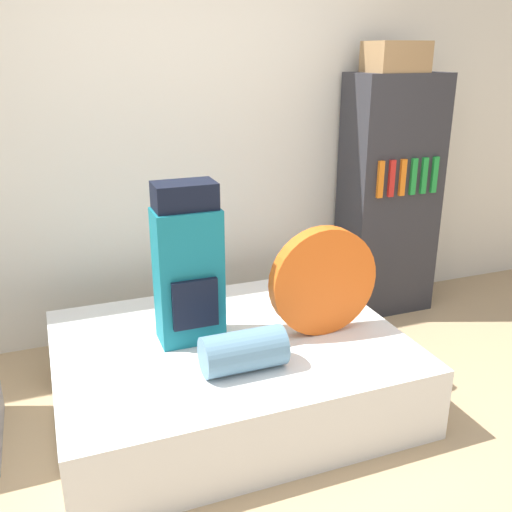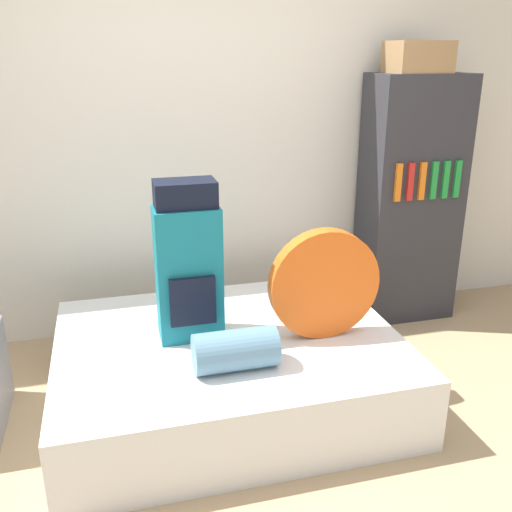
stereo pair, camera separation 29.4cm
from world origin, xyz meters
name	(u,v)px [view 2 (the right image)]	position (x,y,z in m)	size (l,w,h in m)	color
ground_plane	(279,471)	(0.00, 0.00, 0.00)	(16.00, 16.00, 0.00)	tan
wall_back	(207,138)	(0.00, 1.68, 1.30)	(8.00, 0.05, 2.60)	silver
bed	(229,369)	(-0.10, 0.63, 0.20)	(1.82, 1.40, 0.39)	white
backpack	(188,264)	(-0.29, 0.70, 0.80)	(0.33, 0.24, 0.85)	#14707F
tent_bag	(324,284)	(0.40, 0.53, 0.69)	(0.60, 0.09, 0.60)	#E05B19
sleeping_roll	(235,350)	(-0.13, 0.30, 0.49)	(0.40, 0.20, 0.20)	#5B849E
bookshelf	(410,200)	(1.38, 1.42, 0.85)	(0.65, 0.41, 1.71)	#2D2D33
cardboard_box	(418,57)	(1.32, 1.38, 1.80)	(0.37, 0.29, 0.20)	#99754C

